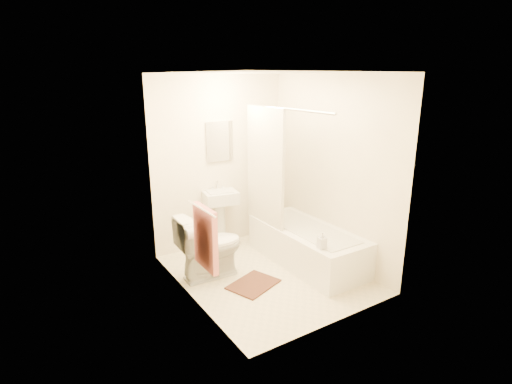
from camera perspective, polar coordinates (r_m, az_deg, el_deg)
floor at (r=5.06m, az=1.56°, el=-11.62°), size 2.40×2.40×0.00m
ceiling at (r=4.48m, az=1.80°, el=16.70°), size 2.40×2.40×0.00m
wall_back at (r=5.63m, az=-5.23°, el=4.22°), size 2.00×0.02×2.40m
wall_left at (r=4.16m, az=-9.79°, el=-0.22°), size 0.02×2.40×2.40m
wall_right at (r=5.24m, az=10.77°, el=3.10°), size 0.02×2.40×2.40m
mirror at (r=5.56m, az=-5.21°, el=7.22°), size 0.40×0.03×0.55m
curtain_rod at (r=4.75m, az=4.12°, el=11.80°), size 0.03×1.70×0.03m
shower_curtain at (r=5.18m, az=1.31°, el=3.48°), size 0.04×0.80×1.55m
towel_bar at (r=3.99m, az=-7.79°, el=-2.36°), size 0.02×0.60×0.02m
towel at (r=4.11m, az=-7.24°, el=-6.53°), size 0.06×0.45×0.66m
toilet_paper at (r=4.46m, az=-9.27°, el=-5.90°), size 0.11×0.12×0.12m
toilet at (r=4.88m, az=-6.59°, el=-7.70°), size 0.82×0.48×0.78m
sink at (r=5.68m, az=-5.12°, el=-3.54°), size 0.52×0.44×0.90m
bathtub at (r=5.31m, az=7.26°, el=-7.54°), size 0.73×1.68×0.47m
bath_mat at (r=4.81m, az=-0.37°, el=-13.04°), size 0.67×0.59×0.02m
soap_bottle at (r=4.62m, az=9.41°, el=-6.83°), size 0.10×0.10×0.20m
scrub_brush at (r=5.64m, az=2.64°, el=-3.16°), size 0.12×0.21×0.04m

